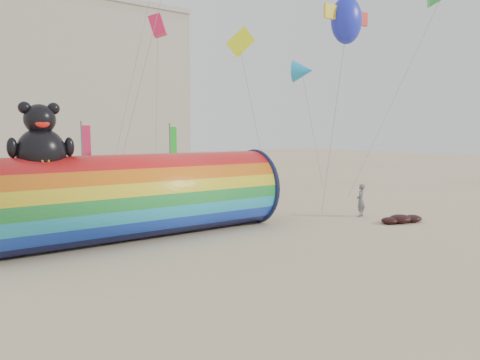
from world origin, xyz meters
TOP-DOWN VIEW (x-y plane):
  - ground at (0.00, 0.00)m, footprint 160.00×160.00m
  - windsock_assembly at (-2.96, 3.71)m, footprint 12.04×3.67m
  - kite_handler at (8.15, 1.43)m, footprint 0.74×0.63m
  - fabric_bundle at (8.68, -0.70)m, footprint 2.62×1.35m
  - festival_banners at (-1.36, 16.58)m, footprint 14.11×3.73m

SIDE VIEW (x-z plane):
  - ground at x=0.00m, z-range 0.00..0.00m
  - fabric_bundle at x=8.68m, z-range -0.03..0.37m
  - kite_handler at x=8.15m, z-range 0.00..1.73m
  - windsock_assembly at x=-2.96m, z-range -0.93..4.61m
  - festival_banners at x=-1.36m, z-range 0.04..5.24m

